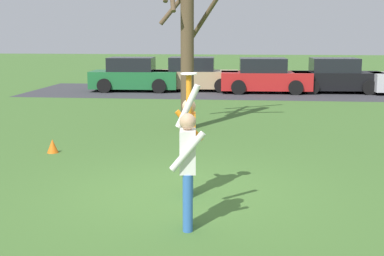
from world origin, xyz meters
TOP-DOWN VIEW (x-y plane):
  - ground_plane at (0.00, 0.00)m, footprint 120.00×120.00m
  - person_catcher at (0.12, -0.15)m, footprint 0.49×0.56m
  - person_defender at (0.29, -1.71)m, footprint 0.49×0.58m
  - frisbee_disc at (0.15, -0.37)m, footprint 0.27×0.27m
  - parked_car_green at (-4.41, 16.16)m, footprint 4.18×2.19m
  - parked_car_tan at (-1.58, 16.65)m, footprint 4.18×2.19m
  - parked_car_red at (1.76, 16.12)m, footprint 4.18×2.19m
  - parked_car_black at (5.04, 16.52)m, footprint 4.18×2.19m
  - parking_strip at (1.95, 16.34)m, footprint 22.42×6.40m
  - bare_tree_tall at (-0.69, 6.32)m, footprint 2.18×1.83m
  - field_cone_orange at (-3.39, 2.78)m, footprint 0.26×0.26m

SIDE VIEW (x-z plane):
  - ground_plane at x=0.00m, z-range 0.00..0.00m
  - parking_strip at x=1.95m, z-range 0.00..0.01m
  - field_cone_orange at x=-3.39m, z-range 0.00..0.32m
  - parked_car_green at x=-4.41m, z-range -0.07..1.52m
  - parked_car_tan at x=-1.58m, z-range -0.07..1.52m
  - parked_car_red at x=1.76m, z-range -0.07..1.52m
  - parked_car_black at x=5.04m, z-range -0.07..1.52m
  - person_defender at x=0.29m, z-range -0.04..2.00m
  - person_catcher at x=0.12m, z-range -0.06..2.02m
  - frisbee_disc at x=0.15m, z-range 2.08..2.10m
  - bare_tree_tall at x=-0.69m, z-range 0.18..5.76m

